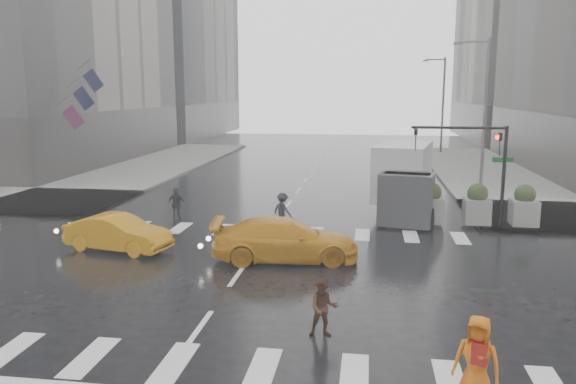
% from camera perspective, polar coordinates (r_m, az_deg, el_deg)
% --- Properties ---
extents(ground, '(120.00, 120.00, 0.00)m').
position_cam_1_polar(ground, '(18.64, -5.23, -8.52)').
color(ground, black).
rests_on(ground, ground).
extents(sidewalk_nw, '(35.00, 35.00, 0.15)m').
position_cam_1_polar(sidewalk_nw, '(42.38, -25.84, 1.24)').
color(sidewalk_nw, slate).
rests_on(sidewalk_nw, ground).
extents(road_markings, '(18.00, 48.00, 0.01)m').
position_cam_1_polar(road_markings, '(18.64, -5.24, -8.50)').
color(road_markings, silver).
rests_on(road_markings, ground).
extents(traffic_signal_pole, '(4.45, 0.42, 4.50)m').
position_cam_1_polar(traffic_signal_pole, '(25.76, 19.02, 3.55)').
color(traffic_signal_pole, black).
rests_on(traffic_signal_pole, ground).
extents(street_lamp_near, '(2.15, 0.22, 9.00)m').
position_cam_1_polar(street_lamp_near, '(35.79, 19.20, 8.07)').
color(street_lamp_near, '#59595B').
rests_on(street_lamp_near, ground).
extents(street_lamp_far, '(2.15, 0.22, 9.00)m').
position_cam_1_polar(street_lamp_far, '(55.56, 15.34, 8.88)').
color(street_lamp_far, '#59595B').
rests_on(street_lamp_far, ground).
extents(planter_west, '(1.10, 1.10, 1.80)m').
position_cam_1_polar(planter_west, '(25.99, 14.31, -1.14)').
color(planter_west, slate).
rests_on(planter_west, ground).
extents(planter_mid, '(1.10, 1.10, 1.80)m').
position_cam_1_polar(planter_mid, '(26.28, 18.65, -1.24)').
color(planter_mid, slate).
rests_on(planter_mid, ground).
extents(planter_east, '(1.10, 1.10, 1.80)m').
position_cam_1_polar(planter_east, '(26.72, 22.86, -1.33)').
color(planter_east, slate).
rests_on(planter_east, ground).
extents(flag_cluster, '(2.87, 3.06, 4.69)m').
position_cam_1_polar(flag_cluster, '(40.52, -20.42, 9.18)').
color(flag_cluster, '#59595B').
rests_on(flag_cluster, ground).
extents(pedestrian_brown, '(0.79, 0.66, 1.47)m').
position_cam_1_polar(pedestrian_brown, '(14.10, 3.61, -11.65)').
color(pedestrian_brown, '#412517').
rests_on(pedestrian_brown, ground).
extents(pedestrian_orange, '(1.05, 0.88, 1.82)m').
position_cam_1_polar(pedestrian_orange, '(11.72, 18.64, -15.99)').
color(pedestrian_orange, '#CE630E').
rests_on(pedestrian_orange, ground).
extents(pedestrian_far_a, '(0.94, 0.61, 1.54)m').
position_cam_1_polar(pedestrian_far_a, '(26.61, -11.25, -1.22)').
color(pedestrian_far_a, black).
rests_on(pedestrian_far_a, ground).
extents(pedestrian_far_b, '(1.13, 1.01, 1.54)m').
position_cam_1_polar(pedestrian_far_b, '(24.87, -0.57, -1.84)').
color(pedestrian_far_b, black).
rests_on(pedestrian_far_b, ground).
extents(taxi_mid, '(4.30, 2.24, 1.35)m').
position_cam_1_polar(taxi_mid, '(22.23, -16.89, -4.01)').
color(taxi_mid, orange).
rests_on(taxi_mid, ground).
extents(taxi_rear, '(4.83, 2.71, 1.51)m').
position_cam_1_polar(taxi_rear, '(20.06, -0.29, -4.86)').
color(taxi_rear, orange).
rests_on(taxi_rear, ground).
extents(box_truck, '(2.39, 6.38, 3.39)m').
position_cam_1_polar(box_truck, '(27.63, 11.67, 1.37)').
color(box_truck, '#BDBEC0').
rests_on(box_truck, ground).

